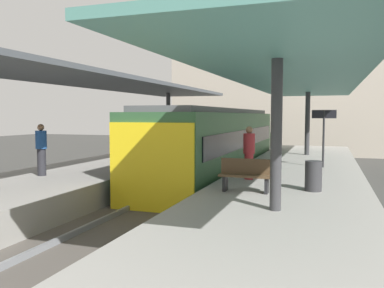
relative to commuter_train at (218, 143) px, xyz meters
The scene contains 16 objects.
ground_plane 4.77m from the commuter_train, 90.00° to the right, with size 80.00×80.00×0.00m, color #383835.
platform_left 5.97m from the commuter_train, 130.55° to the right, with size 4.40×28.00×1.00m, color gray.
platform_right 5.97m from the commuter_train, 49.45° to the right, with size 4.40×28.00×1.00m, color gray.
track_ballast 4.73m from the commuter_train, 90.00° to the right, with size 3.20×28.00×0.20m, color #4C4742.
rail_near_side 4.73m from the commuter_train, 99.21° to the right, with size 0.08×28.00×0.14m, color slate.
rail_far_side 4.73m from the commuter_train, 80.79° to the right, with size 0.08×28.00×0.14m, color slate.
commuter_train is the anchor object (origin of this frame).
canopy_left 5.51m from the commuter_train, 141.33° to the right, with size 4.18×21.00×3.43m.
canopy_right 5.46m from the commuter_train, 38.67° to the right, with size 4.18×21.00×3.33m.
platform_bench 8.01m from the commuter_train, 69.45° to the right, with size 1.40×0.41×0.86m.
platform_sign 5.02m from the commuter_train, 19.78° to the right, with size 0.90×0.08×2.21m.
litter_bin 8.16m from the commuter_train, 56.72° to the right, with size 0.44×0.44×0.80m, color #2D2D30.
passenger_near_bench 5.96m from the commuter_train, 65.38° to the right, with size 0.36×0.36×1.66m.
passenger_mid_platform 8.09m from the commuter_train, 121.16° to the right, with size 0.36×0.36×1.72m.
passenger_far_end 4.23m from the commuter_train, 45.18° to the right, with size 0.36×0.36×1.60m.
station_building_backdrop 16.10m from the commuter_train, 83.79° to the left, with size 18.00×6.00×11.00m, color #A89E8E.
Camera 1 is at (4.84, -13.38, 3.01)m, focal length 37.49 mm.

